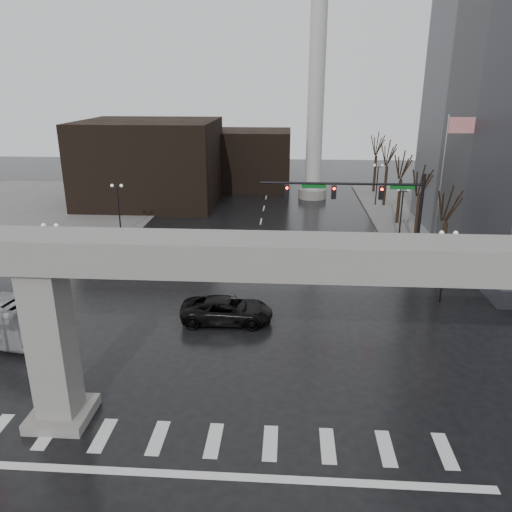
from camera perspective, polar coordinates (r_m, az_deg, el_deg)
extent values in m
plane|color=black|center=(23.36, -4.47, -18.71)|extent=(160.00, 160.00, 0.00)
cube|color=slate|center=(60.59, 26.12, 3.70)|extent=(28.00, 36.00, 0.15)
cube|color=slate|center=(63.06, -23.70, 4.60)|extent=(28.00, 36.00, 0.15)
cube|color=gray|center=(19.48, -5.08, 0.17)|extent=(48.00, 2.20, 1.40)
cube|color=gray|center=(23.33, -22.25, -9.61)|extent=(1.60, 1.60, 7.30)
cube|color=gray|center=(25.07, -21.24, -16.45)|extent=(2.60, 2.60, 0.50)
cube|color=black|center=(63.21, -11.97, 10.41)|extent=(16.00, 14.00, 10.00)
cube|color=black|center=(71.11, -0.21, 10.96)|extent=(10.00, 10.00, 8.00)
cylinder|color=#BABAB6|center=(64.25, 6.96, 19.78)|extent=(2.00, 2.00, 30.00)
cylinder|color=gray|center=(65.71, 6.45, 7.13)|extent=(3.60, 3.60, 1.20)
cylinder|color=black|center=(39.65, 18.10, 3.21)|extent=(0.24, 0.24, 8.00)
cylinder|color=black|center=(37.86, 9.69, 8.15)|extent=(12.00, 0.18, 0.18)
cube|color=black|center=(38.41, 14.13, 7.01)|extent=(0.35, 0.30, 1.00)
cube|color=black|center=(37.94, 8.88, 7.22)|extent=(0.35, 0.30, 1.00)
cube|color=black|center=(37.79, 3.55, 7.36)|extent=(0.35, 0.30, 1.00)
sphere|color=#FF0C05|center=(38.18, 14.21, 7.39)|extent=(0.20, 0.20, 0.20)
cube|color=#0C541A|center=(38.62, 16.39, 7.56)|extent=(1.80, 0.05, 0.35)
cube|color=#0C541A|center=(37.75, 6.63, 7.96)|extent=(1.80, 0.05, 0.35)
cylinder|color=silver|center=(42.77, 20.26, 6.87)|extent=(0.12, 0.12, 12.00)
cube|color=red|center=(42.36, 22.43, 13.65)|extent=(2.00, 0.03, 1.20)
cylinder|color=black|center=(35.92, 20.67, -1.43)|extent=(0.14, 0.14, 4.80)
cube|color=black|center=(35.20, 21.12, 2.15)|extent=(0.90, 0.06, 0.06)
sphere|color=silver|center=(35.02, 20.46, 2.49)|extent=(0.32, 0.32, 0.32)
sphere|color=silver|center=(35.29, 21.86, 2.44)|extent=(0.32, 0.32, 0.32)
cylinder|color=black|center=(48.86, 16.22, 4.38)|extent=(0.14, 0.14, 4.80)
cube|color=black|center=(48.33, 16.48, 7.07)|extent=(0.90, 0.06, 0.06)
sphere|color=silver|center=(48.20, 15.98, 7.33)|extent=(0.32, 0.32, 0.32)
sphere|color=silver|center=(48.39, 17.03, 7.28)|extent=(0.32, 0.32, 0.32)
cylinder|color=black|center=(62.25, 13.63, 7.72)|extent=(0.14, 0.14, 4.80)
cube|color=black|center=(61.85, 13.81, 9.85)|extent=(0.90, 0.06, 0.06)
sphere|color=silver|center=(61.74, 13.40, 10.06)|extent=(0.32, 0.32, 0.32)
sphere|color=silver|center=(61.89, 14.24, 10.01)|extent=(0.32, 0.32, 0.32)
cylinder|color=black|center=(38.06, -22.01, -0.45)|extent=(0.14, 0.14, 4.80)
cube|color=black|center=(37.39, -22.46, 2.94)|extent=(0.90, 0.06, 0.06)
sphere|color=silver|center=(37.54, -23.11, 3.23)|extent=(0.32, 0.32, 0.32)
sphere|color=silver|center=(37.14, -21.87, 3.24)|extent=(0.32, 0.32, 0.32)
cylinder|color=black|center=(50.45, -15.38, 4.92)|extent=(0.14, 0.14, 4.80)
cube|color=black|center=(49.95, -15.62, 7.53)|extent=(0.90, 0.06, 0.06)
sphere|color=silver|center=(50.06, -16.13, 7.75)|extent=(0.32, 0.32, 0.32)
sphere|color=silver|center=(49.76, -15.15, 7.77)|extent=(0.32, 0.32, 0.32)
cylinder|color=black|center=(63.52, -11.37, 8.11)|extent=(0.14, 0.14, 4.80)
cube|color=black|center=(63.12, -11.51, 10.20)|extent=(0.90, 0.06, 0.06)
sphere|color=silver|center=(63.21, -11.93, 10.37)|extent=(0.32, 0.32, 0.32)
sphere|color=silver|center=(62.97, -11.12, 10.39)|extent=(0.32, 0.32, 0.32)
cylinder|color=black|center=(39.86, 20.47, 0.41)|extent=(0.34, 0.34, 4.55)
cylinder|color=black|center=(38.88, 21.12, 5.63)|extent=(0.12, 1.52, 2.98)
cylinder|color=black|center=(39.32, 21.67, 5.35)|extent=(0.83, 1.14, 2.51)
cylinder|color=black|center=(47.22, 17.88, 3.62)|extent=(0.34, 0.34, 4.66)
cylinder|color=black|center=(46.39, 18.37, 8.17)|extent=(0.12, 1.55, 3.05)
cylinder|color=black|center=(46.80, 18.86, 7.91)|extent=(0.85, 1.16, 2.57)
cylinder|color=black|center=(54.77, 15.99, 5.95)|extent=(0.34, 0.34, 4.76)
cylinder|color=black|center=(54.05, 16.37, 9.98)|extent=(0.12, 1.59, 3.11)
cylinder|color=black|center=(54.43, 16.82, 9.74)|extent=(0.86, 1.18, 2.62)
cylinder|color=black|center=(62.43, 14.55, 7.71)|extent=(0.34, 0.34, 4.87)
cylinder|color=black|center=(61.79, 14.86, 11.34)|extent=(0.12, 1.62, 3.18)
cylinder|color=black|center=(62.16, 15.26, 11.11)|extent=(0.88, 1.20, 2.68)
cylinder|color=black|center=(70.16, 13.41, 9.08)|extent=(0.34, 0.34, 4.97)
cylinder|color=black|center=(69.58, 13.68, 12.38)|extent=(0.12, 1.65, 3.25)
cylinder|color=black|center=(69.94, 14.04, 12.18)|extent=(0.89, 1.23, 2.74)
imported|color=black|center=(31.53, -3.34, -6.19)|extent=(5.82, 2.80, 1.60)
imported|color=black|center=(46.12, 0.25, 2.05)|extent=(2.14, 4.06, 1.32)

